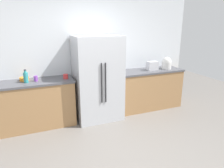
{
  "coord_description": "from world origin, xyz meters",
  "views": [
    {
      "loc": [
        -1.11,
        -2.41,
        2.0
      ],
      "look_at": [
        0.08,
        0.49,
        1.06
      ],
      "focal_mm": 33.37,
      "sensor_mm": 36.0,
      "label": 1
    }
  ],
  "objects_px": {
    "cup_a": "(66,76)",
    "rice_cooker": "(167,63)",
    "refrigerator": "(98,79)",
    "cup_b": "(36,79)",
    "bottle_a": "(26,77)",
    "toaster": "(152,66)",
    "bowl_a": "(24,79)"
  },
  "relations": [
    {
      "from": "refrigerator",
      "to": "bowl_a",
      "type": "relative_size",
      "value": 10.06
    },
    {
      "from": "cup_a",
      "to": "toaster",
      "type": "bearing_deg",
      "value": 0.37
    },
    {
      "from": "refrigerator",
      "to": "bowl_a",
      "type": "bearing_deg",
      "value": 172.27
    },
    {
      "from": "refrigerator",
      "to": "cup_b",
      "type": "xyz_separation_m",
      "value": [
        -1.2,
        0.07,
        0.11
      ]
    },
    {
      "from": "refrigerator",
      "to": "rice_cooker",
      "type": "bearing_deg",
      "value": 1.66
    },
    {
      "from": "toaster",
      "to": "rice_cooker",
      "type": "height_order",
      "value": "rice_cooker"
    },
    {
      "from": "bottle_a",
      "to": "cup_a",
      "type": "height_order",
      "value": "bottle_a"
    },
    {
      "from": "refrigerator",
      "to": "cup_b",
      "type": "bearing_deg",
      "value": 176.75
    },
    {
      "from": "refrigerator",
      "to": "bowl_a",
      "type": "xyz_separation_m",
      "value": [
        -1.41,
        0.19,
        0.09
      ]
    },
    {
      "from": "cup_a",
      "to": "bottle_a",
      "type": "bearing_deg",
      "value": -179.35
    },
    {
      "from": "refrigerator",
      "to": "rice_cooker",
      "type": "distance_m",
      "value": 1.76
    },
    {
      "from": "cup_b",
      "to": "toaster",
      "type": "bearing_deg",
      "value": -0.35
    },
    {
      "from": "cup_b",
      "to": "rice_cooker",
      "type": "bearing_deg",
      "value": -0.35
    },
    {
      "from": "bowl_a",
      "to": "bottle_a",
      "type": "bearing_deg",
      "value": -78.48
    },
    {
      "from": "cup_b",
      "to": "refrigerator",
      "type": "bearing_deg",
      "value": -3.25
    },
    {
      "from": "toaster",
      "to": "bowl_a",
      "type": "xyz_separation_m",
      "value": [
        -2.76,
        0.14,
        -0.07
      ]
    },
    {
      "from": "cup_a",
      "to": "rice_cooker",
      "type": "bearing_deg",
      "value": 0.25
    },
    {
      "from": "refrigerator",
      "to": "toaster",
      "type": "height_order",
      "value": "refrigerator"
    },
    {
      "from": "refrigerator",
      "to": "cup_b",
      "type": "height_order",
      "value": "refrigerator"
    },
    {
      "from": "toaster",
      "to": "bottle_a",
      "type": "height_order",
      "value": "bottle_a"
    },
    {
      "from": "bowl_a",
      "to": "toaster",
      "type": "bearing_deg",
      "value": -2.86
    },
    {
      "from": "rice_cooker",
      "to": "bottle_a",
      "type": "distance_m",
      "value": 3.12
    },
    {
      "from": "rice_cooker",
      "to": "bottle_a",
      "type": "relative_size",
      "value": 1.13
    },
    {
      "from": "rice_cooker",
      "to": "bowl_a",
      "type": "distance_m",
      "value": 3.16
    },
    {
      "from": "toaster",
      "to": "bottle_a",
      "type": "xyz_separation_m",
      "value": [
        -2.73,
        -0.02,
        0.0
      ]
    },
    {
      "from": "rice_cooker",
      "to": "bowl_a",
      "type": "relative_size",
      "value": 1.61
    },
    {
      "from": "cup_b",
      "to": "bowl_a",
      "type": "relative_size",
      "value": 0.59
    },
    {
      "from": "cup_a",
      "to": "bowl_a",
      "type": "distance_m",
      "value": 0.77
    },
    {
      "from": "bottle_a",
      "to": "rice_cooker",
      "type": "bearing_deg",
      "value": 0.34
    },
    {
      "from": "bottle_a",
      "to": "cup_b",
      "type": "height_order",
      "value": "bottle_a"
    },
    {
      "from": "toaster",
      "to": "bowl_a",
      "type": "bearing_deg",
      "value": 177.14
    },
    {
      "from": "cup_b",
      "to": "bowl_a",
      "type": "height_order",
      "value": "cup_b"
    }
  ]
}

